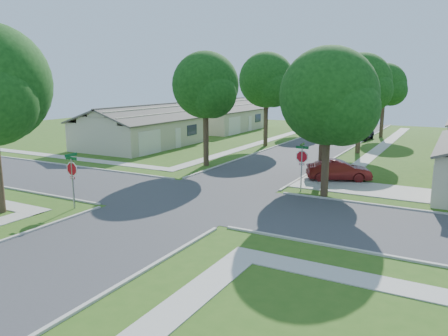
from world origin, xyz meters
name	(u,v)px	position (x,y,z in m)	size (l,w,h in m)	color
ground	(196,199)	(0.00, 0.00, 0.00)	(100.00, 100.00, 0.00)	#305517
road_ns	(196,199)	(0.00, 0.00, 0.00)	(7.00, 100.00, 0.02)	#333335
sidewalk_ne	(382,147)	(6.10, 26.00, 0.02)	(1.20, 40.00, 0.04)	#9E9B91
sidewalk_nw	(271,139)	(-6.10, 26.00, 0.02)	(1.20, 40.00, 0.04)	#9E9B91
driveway	(362,188)	(7.90, 7.10, 0.03)	(8.80, 3.60, 0.05)	#9E9B91
stop_sign_sw	(72,171)	(-4.70, -4.70, 2.03)	(1.05, 0.80, 2.98)	gray
stop_sign_ne	(302,159)	(4.70, 4.70, 2.03)	(1.05, 0.80, 2.98)	gray
tree_e_near	(325,96)	(4.75, 9.01, 5.64)	(4.97, 4.80, 8.28)	#38281C
tree_e_mid	(362,86)	(4.76, 21.01, 6.25)	(5.59, 5.40, 9.21)	#38281C
tree_e_far	(385,87)	(4.75, 34.01, 5.98)	(5.17, 5.00, 8.72)	#38281C
tree_w_near	(206,88)	(-4.64, 9.01, 6.12)	(5.38, 5.20, 8.97)	#38281C
tree_w_mid	(267,83)	(-4.64, 21.01, 6.49)	(5.80, 5.60, 9.56)	#38281C
tree_w_far	(307,90)	(-4.65, 34.01, 5.51)	(4.76, 4.60, 8.04)	#38281C
tree_ne_corner	(329,101)	(6.36, 4.21, 5.59)	(5.80, 5.60, 8.66)	#38281C
house_nw_near	(142,131)	(-15.99, 15.00, 1.52)	(8.42, 13.60, 4.23)	#B9B192
house_nw_far	(222,119)	(-15.99, 32.00, 1.52)	(8.42, 13.60, 4.23)	#B9B192
car_driveway	(339,170)	(6.00, 8.70, 0.70)	(1.49, 4.27, 1.41)	#4C0F0F
car_curb_east	(363,134)	(3.20, 30.90, 0.71)	(1.67, 4.15, 1.41)	black
car_curb_west	(343,125)	(-1.20, 39.90, 0.63)	(1.78, 4.37, 1.27)	black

